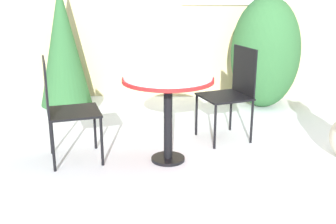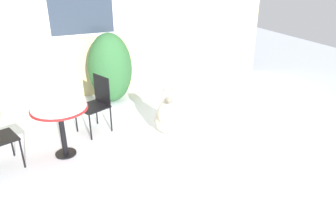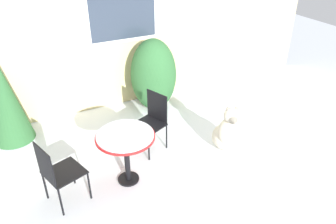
{
  "view_description": "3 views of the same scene",
  "coord_description": "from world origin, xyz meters",
  "views": [
    {
      "loc": [
        -0.84,
        -3.34,
        1.49
      ],
      "look_at": [
        -0.89,
        0.04,
        0.44
      ],
      "focal_mm": 45.0,
      "sensor_mm": 36.0,
      "label": 1
    },
    {
      "loc": [
        -1.19,
        -4.22,
        2.5
      ],
      "look_at": [
        0.72,
        0.05,
        0.36
      ],
      "focal_mm": 35.0,
      "sensor_mm": 36.0,
      "label": 2
    },
    {
      "loc": [
        -1.92,
        -3.25,
        3.08
      ],
      "look_at": [
        0.0,
        0.6,
        0.55
      ],
      "focal_mm": 35.0,
      "sensor_mm": 36.0,
      "label": 3
    }
  ],
  "objects": [
    {
      "name": "house_wall",
      "position": [
        -0.01,
        2.2,
        1.48
      ],
      "size": [
        8.0,
        0.1,
        2.89
      ],
      "color": "#D1BC84",
      "rests_on": "ground_plane"
    },
    {
      "name": "patio_chair_near_table",
      "position": [
        -0.28,
        0.6,
        0.49
      ],
      "size": [
        0.56,
        0.56,
        0.9
      ],
      "rotation": [
        0.0,
        0.0,
        -1.18
      ],
      "color": "black",
      "rests_on": "ground_plane"
    },
    {
      "name": "dog",
      "position": [
        0.7,
        -0.0,
        0.31
      ],
      "size": [
        0.56,
        0.64,
        0.82
      ],
      "rotation": [
        0.0,
        0.0,
        -0.38
      ],
      "color": "beige",
      "rests_on": "ground_plane"
    },
    {
      "name": "shrub_left",
      "position": [
        0.26,
        1.72,
        0.67
      ],
      "size": [
        0.82,
        0.81,
        1.34
      ],
      "color": "#2D6033",
      "rests_on": "ground_plane"
    },
    {
      "name": "ground_plane",
      "position": [
        0.0,
        0.0,
        0.0
      ],
      "size": [
        16.0,
        16.0,
        0.0
      ],
      "primitive_type": "plane",
      "color": "silver"
    },
    {
      "name": "patio_table",
      "position": [
        -0.89,
        0.04,
        0.64
      ],
      "size": [
        0.76,
        0.76,
        0.75
      ],
      "color": "black",
      "rests_on": "ground_plane"
    }
  ]
}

